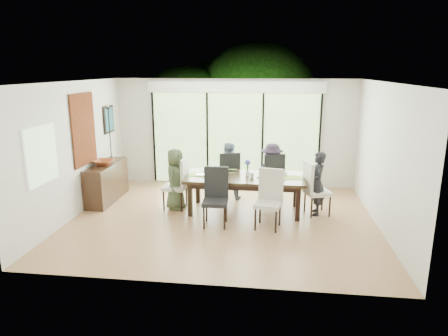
# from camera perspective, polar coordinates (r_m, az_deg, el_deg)

# --- Properties ---
(floor) EXTENTS (6.00, 5.00, 0.01)m
(floor) POSITION_cam_1_polar(r_m,az_deg,el_deg) (8.06, -0.22, -7.38)
(floor) COLOR brown
(floor) RESTS_ON ground
(ceiling) EXTENTS (6.00, 5.00, 0.01)m
(ceiling) POSITION_cam_1_polar(r_m,az_deg,el_deg) (7.51, -0.24, 12.25)
(ceiling) COLOR white
(ceiling) RESTS_ON wall_back
(wall_back) EXTENTS (6.00, 0.02, 2.70)m
(wall_back) POSITION_cam_1_polar(r_m,az_deg,el_deg) (10.13, 1.57, 5.02)
(wall_back) COLOR beige
(wall_back) RESTS_ON floor
(wall_front) EXTENTS (6.00, 0.02, 2.70)m
(wall_front) POSITION_cam_1_polar(r_m,az_deg,el_deg) (5.27, -3.69, -3.56)
(wall_front) COLOR beige
(wall_front) RESTS_ON floor
(wall_left) EXTENTS (0.02, 5.00, 2.70)m
(wall_left) POSITION_cam_1_polar(r_m,az_deg,el_deg) (8.58, -20.61, 2.46)
(wall_left) COLOR beige
(wall_left) RESTS_ON floor
(wall_right) EXTENTS (0.02, 5.00, 2.70)m
(wall_right) POSITION_cam_1_polar(r_m,az_deg,el_deg) (7.89, 22.02, 1.38)
(wall_right) COLOR white
(wall_right) RESTS_ON floor
(glass_doors) EXTENTS (4.20, 0.02, 2.30)m
(glass_doors) POSITION_cam_1_polar(r_m,az_deg,el_deg) (10.11, 1.55, 4.14)
(glass_doors) COLOR #598C3F
(glass_doors) RESTS_ON wall_back
(blinds_header) EXTENTS (4.40, 0.06, 0.28)m
(blinds_header) POSITION_cam_1_polar(r_m,az_deg,el_deg) (9.96, 1.59, 11.52)
(blinds_header) COLOR white
(blinds_header) RESTS_ON wall_back
(mullion_a) EXTENTS (0.05, 0.04, 2.30)m
(mullion_a) POSITION_cam_1_polar(r_m,az_deg,el_deg) (10.51, -9.96, 4.31)
(mullion_a) COLOR black
(mullion_a) RESTS_ON wall_back
(mullion_b) EXTENTS (0.05, 0.04, 2.30)m
(mullion_b) POSITION_cam_1_polar(r_m,az_deg,el_deg) (10.19, -2.39, 4.21)
(mullion_b) COLOR black
(mullion_b) RESTS_ON wall_back
(mullion_c) EXTENTS (0.05, 0.04, 2.30)m
(mullion_c) POSITION_cam_1_polar(r_m,az_deg,el_deg) (10.06, 5.52, 4.03)
(mullion_c) COLOR black
(mullion_c) RESTS_ON wall_back
(mullion_d) EXTENTS (0.05, 0.04, 2.30)m
(mullion_d) POSITION_cam_1_polar(r_m,az_deg,el_deg) (10.12, 13.48, 3.77)
(mullion_d) COLOR black
(mullion_d) RESTS_ON wall_back
(side_window) EXTENTS (0.02, 0.90, 1.00)m
(side_window) POSITION_cam_1_polar(r_m,az_deg,el_deg) (7.51, -24.59, 1.70)
(side_window) COLOR #8CAD7F
(side_window) RESTS_ON wall_left
(deck) EXTENTS (6.00, 1.80, 0.10)m
(deck) POSITION_cam_1_polar(r_m,az_deg,el_deg) (11.29, 1.96, -1.31)
(deck) COLOR brown
(deck) RESTS_ON ground
(rail_top) EXTENTS (6.00, 0.08, 0.06)m
(rail_top) POSITION_cam_1_polar(r_m,az_deg,el_deg) (11.93, 2.33, 2.49)
(rail_top) COLOR brown
(rail_top) RESTS_ON deck
(foliage_left) EXTENTS (3.20, 3.20, 3.20)m
(foliage_left) POSITION_cam_1_polar(r_m,az_deg,el_deg) (13.03, -5.24, 7.39)
(foliage_left) COLOR #14380F
(foliage_left) RESTS_ON ground
(foliage_mid) EXTENTS (4.00, 4.00, 4.00)m
(foliage_mid) POSITION_cam_1_polar(r_m,az_deg,el_deg) (13.31, 4.71, 9.10)
(foliage_mid) COLOR #14380F
(foliage_mid) RESTS_ON ground
(foliage_right) EXTENTS (2.80, 2.80, 2.80)m
(foliage_right) POSITION_cam_1_polar(r_m,az_deg,el_deg) (12.62, 12.73, 6.07)
(foliage_right) COLOR #14380F
(foliage_right) RESTS_ON ground
(foliage_far) EXTENTS (3.60, 3.60, 3.60)m
(foliage_far) POSITION_cam_1_polar(r_m,az_deg,el_deg) (14.09, 0.70, 8.69)
(foliage_far) COLOR #14380F
(foliage_far) RESTS_ON ground
(table_top) EXTENTS (2.44, 1.12, 0.06)m
(table_top) POSITION_cam_1_polar(r_m,az_deg,el_deg) (8.30, 3.01, -1.38)
(table_top) COLOR black
(table_top) RESTS_ON floor
(table_apron) EXTENTS (2.24, 0.92, 0.10)m
(table_apron) POSITION_cam_1_polar(r_m,az_deg,el_deg) (8.33, 3.00, -1.99)
(table_apron) COLOR black
(table_apron) RESTS_ON floor
(table_leg_fl) EXTENTS (0.09, 0.09, 0.70)m
(table_leg_fl) POSITION_cam_1_polar(r_m,az_deg,el_deg) (8.15, -4.86, -4.52)
(table_leg_fl) COLOR black
(table_leg_fl) RESTS_ON floor
(table_leg_fr) EXTENTS (0.09, 0.09, 0.70)m
(table_leg_fr) POSITION_cam_1_polar(r_m,az_deg,el_deg) (8.01, 10.51, -5.07)
(table_leg_fr) COLOR black
(table_leg_fr) RESTS_ON floor
(table_leg_bl) EXTENTS (0.09, 0.09, 0.70)m
(table_leg_bl) POSITION_cam_1_polar(r_m,az_deg,el_deg) (8.96, -3.74, -2.78)
(table_leg_bl) COLOR black
(table_leg_bl) RESTS_ON floor
(table_leg_br) EXTENTS (0.09, 0.09, 0.70)m
(table_leg_br) POSITION_cam_1_polar(r_m,az_deg,el_deg) (8.82, 10.20, -3.24)
(table_leg_br) COLOR black
(table_leg_br) RESTS_ON floor
(chair_left_end) EXTENTS (0.49, 0.49, 1.12)m
(chair_left_end) POSITION_cam_1_polar(r_m,az_deg,el_deg) (8.58, -7.05, -2.16)
(chair_left_end) COLOR beige
(chair_left_end) RESTS_ON floor
(chair_right_end) EXTENTS (0.58, 0.58, 1.12)m
(chair_right_end) POSITION_cam_1_polar(r_m,az_deg,el_deg) (8.39, 13.28, -2.82)
(chair_right_end) COLOR silver
(chair_right_end) RESTS_ON floor
(chair_far_left) EXTENTS (0.58, 0.58, 1.12)m
(chair_far_left) POSITION_cam_1_polar(r_m,az_deg,el_deg) (9.21, 0.58, -0.93)
(chair_far_left) COLOR black
(chair_far_left) RESTS_ON floor
(chair_far_right) EXTENTS (0.57, 0.57, 1.12)m
(chair_far_right) POSITION_cam_1_polar(r_m,az_deg,el_deg) (9.15, 6.81, -1.12)
(chair_far_right) COLOR black
(chair_far_right) RESTS_ON floor
(chair_near_left) EXTENTS (0.49, 0.49, 1.12)m
(chair_near_left) POSITION_cam_1_polar(r_m,az_deg,el_deg) (7.58, -1.27, -4.27)
(chair_near_left) COLOR black
(chair_near_left) RESTS_ON floor
(chair_near_right) EXTENTS (0.55, 0.55, 1.12)m
(chair_near_right) POSITION_cam_1_polar(r_m,az_deg,el_deg) (7.50, 6.33, -4.54)
(chair_near_right) COLOR beige
(chair_near_right) RESTS_ON floor
(person_left_end) EXTENTS (0.49, 0.67, 1.31)m
(person_left_end) POSITION_cam_1_polar(r_m,az_deg,el_deg) (8.55, -6.94, -1.54)
(person_left_end) COLOR #445236
(person_left_end) RESTS_ON floor
(person_right_end) EXTENTS (0.40, 0.62, 1.31)m
(person_right_end) POSITION_cam_1_polar(r_m,az_deg,el_deg) (8.36, 13.18, -2.19)
(person_right_end) COLOR black
(person_right_end) RESTS_ON floor
(person_far_left) EXTENTS (0.62, 0.39, 1.31)m
(person_far_left) POSITION_cam_1_polar(r_m,az_deg,el_deg) (9.16, 0.57, -0.38)
(person_far_left) COLOR slate
(person_far_left) RESTS_ON floor
(person_far_right) EXTENTS (0.65, 0.45, 1.31)m
(person_far_right) POSITION_cam_1_polar(r_m,az_deg,el_deg) (9.11, 6.83, -0.57)
(person_far_right) COLOR #261D2C
(person_far_right) RESTS_ON floor
(placemat_left) EXTENTS (0.45, 0.33, 0.01)m
(placemat_left) POSITION_cam_1_polar(r_m,az_deg,el_deg) (8.41, -3.46, -0.95)
(placemat_left) COLOR #7BA63B
(placemat_left) RESTS_ON table_top
(placemat_right) EXTENTS (0.45, 0.33, 0.01)m
(placemat_right) POSITION_cam_1_polar(r_m,az_deg,el_deg) (8.29, 9.58, -1.36)
(placemat_right) COLOR olive
(placemat_right) RESTS_ON table_top
(placemat_far_l) EXTENTS (0.45, 0.33, 0.01)m
(placemat_far_l) POSITION_cam_1_polar(r_m,az_deg,el_deg) (8.72, 0.25, -0.38)
(placemat_far_l) COLOR #A0C546
(placemat_far_l) RESTS_ON table_top
(placemat_far_r) EXTENTS (0.45, 0.33, 0.01)m
(placemat_far_r) POSITION_cam_1_polar(r_m,az_deg,el_deg) (8.66, 6.83, -0.58)
(placemat_far_r) COLOR #A8BC43
(placemat_far_r) RESTS_ON table_top
(placemat_paper) EXTENTS (0.45, 0.33, 0.01)m
(placemat_paper) POSITION_cam_1_polar(r_m,az_deg,el_deg) (8.06, -1.05, -1.59)
(placemat_paper) COLOR white
(placemat_paper) RESTS_ON table_top
(tablet_far_l) EXTENTS (0.26, 0.18, 0.01)m
(tablet_far_l) POSITION_cam_1_polar(r_m,az_deg,el_deg) (8.66, 0.87, -0.42)
(tablet_far_l) COLOR black
(tablet_far_l) RESTS_ON table_top
(tablet_far_r) EXTENTS (0.24, 0.17, 0.01)m
(tablet_far_r) POSITION_cam_1_polar(r_m,az_deg,el_deg) (8.61, 6.50, -0.60)
(tablet_far_r) COLOR black
(tablet_far_r) RESTS_ON table_top
(papers) EXTENTS (0.31, 0.22, 0.00)m
(papers) POSITION_cam_1_polar(r_m,az_deg,el_deg) (8.23, 7.85, -1.41)
(papers) COLOR white
(papers) RESTS_ON table_top
(platter_base) EXTENTS (0.26, 0.26, 0.02)m
(platter_base) POSITION_cam_1_polar(r_m,az_deg,el_deg) (8.06, -1.05, -1.49)
(platter_base) COLOR white
(platter_base) RESTS_ON table_top
(platter_snacks) EXTENTS (0.20, 0.20, 0.01)m
(platter_snacks) POSITION_cam_1_polar(r_m,az_deg,el_deg) (8.05, -1.05, -1.36)
(platter_snacks) COLOR orange
(platter_snacks) RESTS_ON table_top
(vase) EXTENTS (0.08, 0.08, 0.12)m
(vase) POSITION_cam_1_polar(r_m,az_deg,el_deg) (8.33, 3.38, -0.70)
(vase) COLOR silver
(vase) RESTS_ON table_top
(hyacinth_stems) EXTENTS (0.04, 0.04, 0.16)m
(hyacinth_stems) POSITION_cam_1_polar(r_m,az_deg,el_deg) (8.29, 3.40, 0.12)
(hyacinth_stems) COLOR #337226
(hyacinth_stems) RESTS_ON table_top
(hyacinth_blooms) EXTENTS (0.11, 0.11, 0.11)m
(hyacinth_blooms) POSITION_cam_1_polar(r_m,az_deg,el_deg) (8.27, 3.41, 0.80)
(hyacinth_blooms) COLOR #4643A9
(hyacinth_blooms) RESTS_ON table_top
(laptop) EXTENTS (0.34, 0.23, 0.03)m
(laptop) POSITION_cam_1_polar(r_m,az_deg,el_deg) (8.30, -2.90, -1.08)
(laptop) COLOR silver
(laptop) RESTS_ON table_top
(cup_a) EXTENTS (0.14, 0.14, 0.10)m
(cup_a) POSITION_cam_1_polar(r_m,az_deg,el_deg) (8.50, -1.62, -0.45)
(cup_a) COLOR white
(cup_a) RESTS_ON table_top
(cup_b) EXTENTS (0.14, 0.14, 0.09)m
(cup_b) POSITION_cam_1_polar(r_m,az_deg,el_deg) (8.18, 4.01, -1.08)
(cup_b) COLOR white
(cup_b) RESTS_ON table_top
(cup_c) EXTENTS (0.15, 0.15, 0.10)m
(cup_c) POSITION_cam_1_polar(r_m,az_deg,el_deg) (8.37, 8.54, -0.84)
(cup_c) COLOR white
(cup_c) RESTS_ON table_top
(book) EXTENTS (0.18, 0.23, 0.02)m
(book) POSITION_cam_1_polar(r_m,az_deg,el_deg) (8.33, 4.75, -1.08)
(book) COLOR white
(book) RESTS_ON table_top
(sideboard) EXTENTS (0.43, 1.53, 0.86)m
(sideboard) POSITION_cam_1_polar(r_m,az_deg,el_deg) (9.45, -16.39, -1.95)
(sideboard) COLOR black
(sideboard) RESTS_ON floor
(bowl) EXTENTS (0.45, 0.45, 0.11)m
(bowl) POSITION_cam_1_polar(r_m,az_deg,el_deg) (9.24, -16.83, 0.77)
(bowl) COLOR brown
(bowl) RESTS_ON sideboard
(candlestick_base) EXTENTS (0.10, 0.10, 0.04)m
(candlestick_base) POSITION_cam_1_polar(r_m,az_deg,el_deg) (9.65, -15.76, 1.18)
(candlestick_base) COLOR black
(candlestick_base) RESTS_ON sideboard
(candlestick_shaft) EXTENTS (0.02, 0.02, 1.19)m
(candlestick_shaft) POSITION_cam_1_polar(r_m,az_deg,el_deg) (9.54, -16.00, 4.70)
(candlestick_shaft) COLOR black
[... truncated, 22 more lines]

